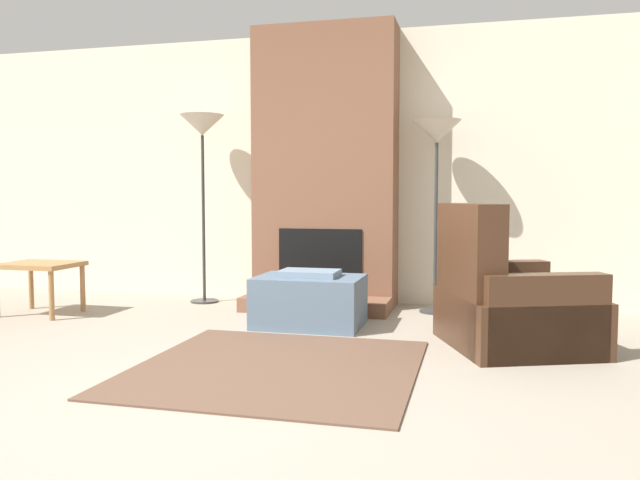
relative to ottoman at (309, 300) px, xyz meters
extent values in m
plane|color=gray|center=(-0.11, -1.98, -0.21)|extent=(24.00, 24.00, 0.00)
cube|color=beige|center=(-0.11, 1.25, 1.09)|extent=(8.21, 0.06, 2.60)
cube|color=brown|center=(-0.11, 1.01, 1.09)|extent=(1.33, 0.42, 2.60)
cube|color=brown|center=(-0.11, 0.60, -0.14)|extent=(1.33, 0.39, 0.13)
cube|color=black|center=(-0.11, 0.79, 0.22)|extent=(0.78, 0.02, 0.61)
cube|color=slate|center=(0.00, 0.00, -0.01)|extent=(0.83, 0.59, 0.40)
cube|color=slate|center=(0.00, 0.00, 0.22)|extent=(0.46, 0.32, 0.05)
cube|color=#422819|center=(1.55, -0.32, -0.02)|extent=(1.16, 1.19, 0.37)
cube|color=#422819|center=(1.23, -0.44, 0.28)|extent=(0.47, 0.80, 0.98)
cube|color=#422819|center=(1.69, -0.68, 0.07)|extent=(0.80, 0.44, 0.55)
cube|color=#422819|center=(1.41, 0.04, 0.07)|extent=(0.80, 0.44, 0.55)
cube|color=#9E7042|center=(-2.41, -0.09, 0.23)|extent=(0.62, 0.50, 0.04)
cylinder|color=#9E7042|center=(-2.14, -0.30, 0.00)|extent=(0.04, 0.04, 0.41)
cylinder|color=#9E7042|center=(-2.68, 0.12, 0.00)|extent=(0.04, 0.04, 0.41)
cylinder|color=#9E7042|center=(-2.14, 0.12, 0.00)|extent=(0.04, 0.04, 0.41)
cylinder|color=#333333|center=(-1.29, 0.84, -0.20)|extent=(0.27, 0.27, 0.02)
cylinder|color=#333333|center=(-1.29, 0.84, 0.61)|extent=(0.03, 0.03, 1.59)
cone|color=beige|center=(-1.29, 0.84, 1.50)|extent=(0.42, 0.42, 0.19)
cylinder|color=#333333|center=(0.93, 0.84, -0.20)|extent=(0.27, 0.27, 0.02)
cylinder|color=#333333|center=(0.93, 0.84, 0.55)|extent=(0.03, 0.03, 1.48)
cone|color=beige|center=(0.93, 0.84, 1.39)|extent=(0.42, 0.42, 0.19)
cube|color=brown|center=(0.13, -1.21, -0.20)|extent=(1.66, 1.69, 0.01)
camera|label=1|loc=(1.28, -4.72, 0.82)|focal=35.00mm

